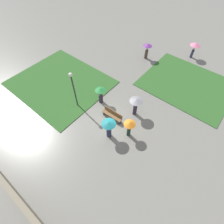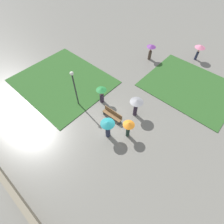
% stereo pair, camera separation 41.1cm
% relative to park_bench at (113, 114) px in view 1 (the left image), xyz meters
% --- Properties ---
extents(ground_plane, '(90.00, 90.00, 0.00)m').
position_rel_park_bench_xyz_m(ground_plane, '(0.07, -0.25, -0.47)').
color(ground_plane, slate).
extents(lawn_patch_near, '(9.45, 8.06, 0.06)m').
position_rel_park_bench_xyz_m(lawn_patch_near, '(-7.09, 0.04, -0.44)').
color(lawn_patch_near, '#2D5B26').
rests_on(lawn_patch_near, ground_plane).
extents(lawn_patch_far, '(8.64, 7.26, 0.06)m').
position_rel_park_bench_xyz_m(lawn_patch_far, '(3.24, 8.28, -0.44)').
color(lawn_patch_far, '#2D5B26').
rests_on(lawn_patch_far, ground_plane).
extents(parapet_wall, '(45.00, 0.35, 0.80)m').
position_rel_park_bench_xyz_m(parapet_wall, '(0.07, -8.97, -0.07)').
color(parapet_wall, gray).
rests_on(parapet_wall, ground_plane).
extents(park_bench, '(1.91, 0.49, 0.90)m').
position_rel_park_bench_xyz_m(park_bench, '(0.00, 0.00, 0.00)').
color(park_bench, brown).
rests_on(park_bench, ground_plane).
extents(lamp_post, '(0.32, 0.32, 3.82)m').
position_rel_park_bench_xyz_m(lamp_post, '(-3.45, -0.95, 2.03)').
color(lamp_post, '#2D2D30').
rests_on(lamp_post, ground_plane).
extents(crowd_person_orange, '(0.92, 0.92, 1.80)m').
position_rel_park_bench_xyz_m(crowd_person_orange, '(2.10, -0.51, 0.86)').
color(crowd_person_orange, '#1E3328').
rests_on(crowd_person_orange, ground_plane).
extents(crowd_person_grey, '(1.14, 1.14, 1.91)m').
position_rel_park_bench_xyz_m(crowd_person_grey, '(1.22, 1.61, 0.91)').
color(crowd_person_grey, '#2D2333').
rests_on(crowd_person_grey, ground_plane).
extents(crowd_person_teal, '(1.12, 1.12, 1.89)m').
position_rel_park_bench_xyz_m(crowd_person_teal, '(0.92, -1.58, 0.81)').
color(crowd_person_teal, '#282D47').
rests_on(crowd_person_teal, ground_plane).
extents(crowd_person_green, '(0.95, 0.95, 1.74)m').
position_rel_park_bench_xyz_m(crowd_person_green, '(-2.04, 0.78, 0.65)').
color(crowd_person_green, '#2D2333').
rests_on(crowd_person_green, ground_plane).
extents(lone_walker_far_path, '(1.17, 1.17, 1.82)m').
position_rel_park_bench_xyz_m(lone_walker_far_path, '(1.54, 13.06, 0.99)').
color(lone_walker_far_path, '#282D47').
rests_on(lone_walker_far_path, ground_plane).
extents(lone_walker_mid_plaza, '(1.03, 1.03, 1.81)m').
position_rel_park_bench_xyz_m(lone_walker_mid_plaza, '(-2.59, 9.44, 0.80)').
color(lone_walker_mid_plaza, '#47382D').
rests_on(lone_walker_mid_plaza, ground_plane).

